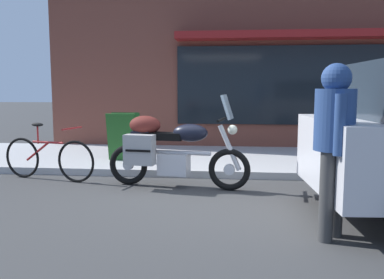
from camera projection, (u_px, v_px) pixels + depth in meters
name	position (u px, v px, depth m)	size (l,w,h in m)	color
ground_plane	(201.00, 196.00, 5.58)	(80.00, 80.00, 0.00)	#3B3B3B
touring_motorcycle	(168.00, 148.00, 6.03)	(2.17, 0.66, 1.38)	black
parked_bicycle	(48.00, 157.00, 6.56)	(1.68, 0.58, 0.92)	black
pedestrian_walking	(334.00, 130.00, 3.88)	(0.40, 0.56, 1.70)	#383838
sandwich_board_sign	(123.00, 136.00, 7.72)	(0.55, 0.41, 0.89)	#1E511E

